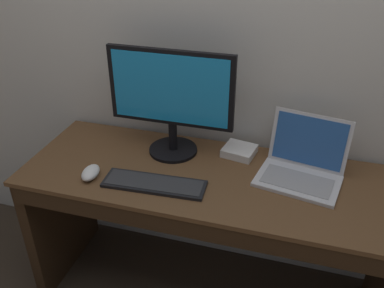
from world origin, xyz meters
The scene contains 6 objects.
desk centered at (0.00, -0.01, 0.48)m, with size 1.65×0.59×0.73m.
laptop_silver centered at (0.36, 0.09, 0.79)m, with size 0.38×0.33×0.25m.
external_monitor centered at (-0.22, 0.13, 1.01)m, with size 0.56×0.22×0.49m.
wired_keyboard centered at (-0.21, -0.14, 0.74)m, with size 0.43×0.15×0.02m.
computer_mouse centered at (-0.49, -0.16, 0.76)m, with size 0.07×0.12×0.04m, color white.
external_drive_box centered at (0.08, 0.20, 0.75)m, with size 0.14×0.13×0.04m, color silver.
Camera 1 is at (0.32, -1.41, 1.74)m, focal length 38.46 mm.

